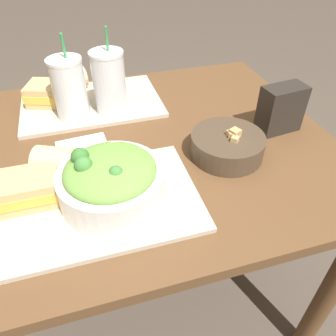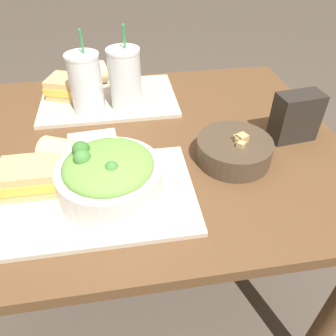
# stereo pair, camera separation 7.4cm
# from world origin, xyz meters

# --- Properties ---
(ground_plane) EXTENTS (12.00, 12.00, 0.00)m
(ground_plane) POSITION_xyz_m (0.00, 0.00, 0.00)
(ground_plane) COLOR #4C4238
(dining_table) EXTENTS (1.19, 0.88, 0.73)m
(dining_table) POSITION_xyz_m (0.00, 0.00, 0.63)
(dining_table) COLOR brown
(dining_table) RESTS_ON ground_plane
(tray_near) EXTENTS (0.44, 0.29, 0.01)m
(tray_near) POSITION_xyz_m (-0.07, -0.21, 0.74)
(tray_near) COLOR #BCB29E
(tray_near) RESTS_ON dining_table
(tray_far) EXTENTS (0.44, 0.29, 0.01)m
(tray_far) POSITION_xyz_m (-0.04, 0.25, 0.74)
(tray_far) COLOR #BCB29E
(tray_far) RESTS_ON dining_table
(salad_bowl) EXTENTS (0.23, 0.23, 0.12)m
(salad_bowl) POSITION_xyz_m (-0.04, -0.21, 0.80)
(salad_bowl) COLOR white
(salad_bowl) RESTS_ON tray_near
(soup_bowl) EXTENTS (0.19, 0.19, 0.08)m
(soup_bowl) POSITION_xyz_m (0.27, -0.12, 0.77)
(soup_bowl) COLOR #473828
(soup_bowl) RESTS_ON dining_table
(sandwich_near) EXTENTS (0.13, 0.10, 0.06)m
(sandwich_near) POSITION_xyz_m (-0.21, -0.16, 0.78)
(sandwich_near) COLOR tan
(sandwich_near) RESTS_ON tray_near
(baguette_near) EXTENTS (0.14, 0.12, 0.08)m
(baguette_near) POSITION_xyz_m (-0.14, -0.10, 0.78)
(baguette_near) COLOR #DBBC84
(baguette_near) RESTS_ON tray_near
(sandwich_far) EXTENTS (0.15, 0.14, 0.06)m
(sandwich_far) POSITION_xyz_m (-0.17, 0.28, 0.78)
(sandwich_far) COLOR tan
(sandwich_far) RESTS_ON tray_far
(baguette_far) EXTENTS (0.13, 0.11, 0.08)m
(baguette_far) POSITION_xyz_m (-0.10, 0.36, 0.78)
(baguette_far) COLOR #DBBC84
(baguette_far) RESTS_ON tray_far
(drink_cup_dark) EXTENTS (0.10, 0.10, 0.24)m
(drink_cup_dark) POSITION_xyz_m (-0.10, 0.18, 0.83)
(drink_cup_dark) COLOR silver
(drink_cup_dark) RESTS_ON tray_far
(drink_cup_red) EXTENTS (0.10, 0.10, 0.25)m
(drink_cup_red) POSITION_xyz_m (0.02, 0.18, 0.83)
(drink_cup_red) COLOR silver
(drink_cup_red) RESTS_ON tray_far
(chip_bag) EXTENTS (0.13, 0.08, 0.13)m
(chip_bag) POSITION_xyz_m (0.46, -0.05, 0.80)
(chip_bag) COLOR #28231E
(chip_bag) RESTS_ON dining_table
(napkin_folded) EXTENTS (0.14, 0.10, 0.00)m
(napkin_folded) POSITION_xyz_m (-0.09, 0.02, 0.74)
(napkin_folded) COLOR silver
(napkin_folded) RESTS_ON dining_table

